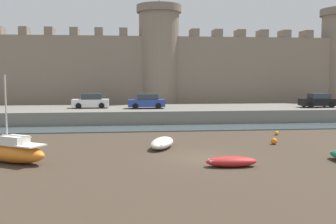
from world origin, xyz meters
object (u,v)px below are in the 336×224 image
rowboat_midflat_right (231,161)px  car_quay_centre_east (318,101)px  mooring_buoy_near_channel (277,133)px  car_quay_west (147,101)px  sailboat_near_channel_right (11,151)px  car_quay_east (91,101)px  mooring_buoy_off_centre (274,141)px  rowboat_foreground_centre (162,143)px

rowboat_midflat_right → car_quay_centre_east: (16.36, 21.92, 1.92)m
mooring_buoy_near_channel → car_quay_west: size_ratio=0.09×
rowboat_midflat_right → sailboat_near_channel_right: sailboat_near_channel_right is taller
mooring_buoy_near_channel → car_quay_east: (-16.92, 12.72, 2.06)m
mooring_buoy_off_centre → car_quay_east: car_quay_east is taller
car_quay_centre_east → sailboat_near_channel_right: bearing=-146.4°
sailboat_near_channel_right → rowboat_foreground_centre: size_ratio=1.40×
rowboat_foreground_centre → car_quay_east: 18.89m
rowboat_foreground_centre → mooring_buoy_near_channel: rowboat_foreground_centre is taller
car_quay_centre_east → car_quay_west: (-19.93, 0.63, 0.00)m
car_quay_east → rowboat_midflat_right: bearing=-67.4°
car_quay_east → rowboat_foreground_centre: bearing=-69.9°
car_quay_east → car_quay_west: bearing=-10.7°
rowboat_midflat_right → car_quay_centre_east: bearing=53.3°
mooring_buoy_off_centre → car_quay_centre_east: 19.01m
sailboat_near_channel_right → car_quay_west: (9.24, 19.98, 1.56)m
car_quay_centre_east → car_quay_east: bearing=176.0°
sailboat_near_channel_right → car_quay_east: bearing=82.1°
sailboat_near_channel_right → mooring_buoy_off_centre: (17.96, 4.13, -0.44)m
rowboat_foreground_centre → mooring_buoy_near_channel: 11.56m
car_quay_east → sailboat_near_channel_right: bearing=-97.9°
car_quay_centre_east → car_quay_west: same height
rowboat_foreground_centre → car_quay_east: size_ratio=0.91×
car_quay_east → mooring_buoy_off_centre: bearing=-48.6°
car_quay_centre_east → rowboat_foreground_centre: bearing=-141.3°
mooring_buoy_near_channel → car_quay_west: 15.82m
mooring_buoy_off_centre → sailboat_near_channel_right: bearing=-167.0°
mooring_buoy_near_channel → car_quay_west: car_quay_west is taller
mooring_buoy_off_centre → car_quay_east: 22.79m
mooring_buoy_off_centre → mooring_buoy_near_channel: mooring_buoy_off_centre is taller
car_quay_west → rowboat_foreground_centre: bearing=-89.4°
mooring_buoy_off_centre → rowboat_midflat_right: bearing=-127.5°
rowboat_midflat_right → mooring_buoy_off_centre: rowboat_midflat_right is taller
mooring_buoy_off_centre → car_quay_west: 18.20m
rowboat_foreground_centre → car_quay_east: (-6.47, 17.65, 1.84)m
mooring_buoy_near_channel → sailboat_near_channel_right: bearing=-157.0°
sailboat_near_channel_right → mooring_buoy_near_channel: 21.60m
sailboat_near_channel_right → car_quay_west: 22.07m
mooring_buoy_off_centre → car_quay_west: size_ratio=0.12×
mooring_buoy_off_centre → car_quay_east: (-15.01, 17.03, 2.00)m
sailboat_near_channel_right → mooring_buoy_near_channel: bearing=23.0°
sailboat_near_channel_right → mooring_buoy_off_centre: sailboat_near_channel_right is taller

